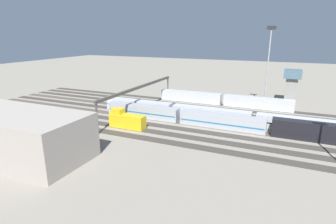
{
  "coord_description": "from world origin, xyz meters",
  "views": [
    {
      "loc": [
        -28.52,
        74.1,
        24.46
      ],
      "look_at": [
        2.26,
        4.22,
        2.5
      ],
      "focal_mm": 28.8,
      "sensor_mm": 36.0,
      "label": 1
    }
  ],
  "objects_px": {
    "train_on_track_0": "(223,100)",
    "maintenance_shed": "(5,131)",
    "train_on_track_5": "(214,120)",
    "light_mast_0": "(269,57)",
    "signal_gantry": "(140,89)",
    "control_tower": "(292,83)",
    "train_on_track_7": "(127,120)",
    "train_on_track_4": "(211,114)"
  },
  "relations": [
    {
      "from": "train_on_track_0",
      "to": "maintenance_shed",
      "type": "relative_size",
      "value": 1.23
    },
    {
      "from": "train_on_track_7",
      "to": "maintenance_shed",
      "type": "distance_m",
      "value": 28.3
    },
    {
      "from": "train_on_track_0",
      "to": "train_on_track_4",
      "type": "xyz_separation_m",
      "value": [
        -1.03,
        20.0,
        -0.01
      ]
    },
    {
      "from": "signal_gantry",
      "to": "light_mast_0",
      "type": "bearing_deg",
      "value": -147.5
    },
    {
      "from": "train_on_track_5",
      "to": "control_tower",
      "type": "height_order",
      "value": "control_tower"
    },
    {
      "from": "train_on_track_7",
      "to": "signal_gantry",
      "type": "relative_size",
      "value": 0.22
    },
    {
      "from": "train_on_track_5",
      "to": "train_on_track_4",
      "type": "xyz_separation_m",
      "value": [
        2.09,
        -5.0,
        -0.09
      ]
    },
    {
      "from": "train_on_track_5",
      "to": "light_mast_0",
      "type": "distance_m",
      "value": 33.81
    },
    {
      "from": "train_on_track_4",
      "to": "train_on_track_5",
      "type": "bearing_deg",
      "value": 112.73
    },
    {
      "from": "light_mast_0",
      "to": "control_tower",
      "type": "relative_size",
      "value": 2.23
    },
    {
      "from": "control_tower",
      "to": "train_on_track_0",
      "type": "bearing_deg",
      "value": 32.74
    },
    {
      "from": "train_on_track_7",
      "to": "control_tower",
      "type": "height_order",
      "value": "control_tower"
    },
    {
      "from": "train_on_track_0",
      "to": "maintenance_shed",
      "type": "xyz_separation_m",
      "value": [
        33.52,
        58.76,
        2.63
      ]
    },
    {
      "from": "train_on_track_0",
      "to": "light_mast_0",
      "type": "bearing_deg",
      "value": -167.12
    },
    {
      "from": "train_on_track_0",
      "to": "train_on_track_4",
      "type": "relative_size",
      "value": 0.66
    },
    {
      "from": "train_on_track_7",
      "to": "signal_gantry",
      "type": "xyz_separation_m",
      "value": [
        4.13,
        -15.0,
        5.64
      ]
    },
    {
      "from": "light_mast_0",
      "to": "signal_gantry",
      "type": "relative_size",
      "value": 0.61
    },
    {
      "from": "signal_gantry",
      "to": "maintenance_shed",
      "type": "bearing_deg",
      "value": 74.1
    },
    {
      "from": "train_on_track_0",
      "to": "light_mast_0",
      "type": "relative_size",
      "value": 1.73
    },
    {
      "from": "train_on_track_7",
      "to": "light_mast_0",
      "type": "height_order",
      "value": "light_mast_0"
    },
    {
      "from": "train_on_track_5",
      "to": "light_mast_0",
      "type": "relative_size",
      "value": 2.44
    },
    {
      "from": "maintenance_shed",
      "to": "control_tower",
      "type": "height_order",
      "value": "control_tower"
    },
    {
      "from": "train_on_track_0",
      "to": "train_on_track_5",
      "type": "height_order",
      "value": "train_on_track_5"
    },
    {
      "from": "train_on_track_7",
      "to": "maintenance_shed",
      "type": "relative_size",
      "value": 0.26
    },
    {
      "from": "train_on_track_7",
      "to": "maintenance_shed",
      "type": "xyz_separation_m",
      "value": [
        15.17,
        23.76,
        2.49
      ]
    },
    {
      "from": "train_on_track_5",
      "to": "signal_gantry",
      "type": "relative_size",
      "value": 1.48
    },
    {
      "from": "train_on_track_5",
      "to": "train_on_track_4",
      "type": "relative_size",
      "value": 0.93
    },
    {
      "from": "control_tower",
      "to": "light_mast_0",
      "type": "bearing_deg",
      "value": 53.38
    },
    {
      "from": "train_on_track_0",
      "to": "train_on_track_5",
      "type": "bearing_deg",
      "value": 97.12
    },
    {
      "from": "train_on_track_7",
      "to": "train_on_track_4",
      "type": "relative_size",
      "value": 0.14
    },
    {
      "from": "train_on_track_4",
      "to": "train_on_track_0",
      "type": "bearing_deg",
      "value": -87.06
    },
    {
      "from": "train_on_track_5",
      "to": "train_on_track_4",
      "type": "height_order",
      "value": "train_on_track_5"
    },
    {
      "from": "signal_gantry",
      "to": "train_on_track_5",
      "type": "bearing_deg",
      "value": 168.95
    },
    {
      "from": "train_on_track_7",
      "to": "signal_gantry",
      "type": "distance_m",
      "value": 16.55
    },
    {
      "from": "control_tower",
      "to": "train_on_track_7",
      "type": "bearing_deg",
      "value": 50.58
    },
    {
      "from": "maintenance_shed",
      "to": "control_tower",
      "type": "xyz_separation_m",
      "value": [
        -55.61,
        -72.97,
        2.53
      ]
    },
    {
      "from": "train_on_track_5",
      "to": "train_on_track_4",
      "type": "distance_m",
      "value": 5.42
    },
    {
      "from": "train_on_track_7",
      "to": "light_mast_0",
      "type": "bearing_deg",
      "value": -130.19
    },
    {
      "from": "train_on_track_7",
      "to": "train_on_track_5",
      "type": "bearing_deg",
      "value": -155.03
    },
    {
      "from": "train_on_track_7",
      "to": "train_on_track_0",
      "type": "distance_m",
      "value": 39.52
    },
    {
      "from": "train_on_track_4",
      "to": "maintenance_shed",
      "type": "xyz_separation_m",
      "value": [
        34.55,
        38.76,
        2.64
      ]
    },
    {
      "from": "train_on_track_5",
      "to": "signal_gantry",
      "type": "xyz_separation_m",
      "value": [
        25.6,
        -5.0,
        5.7
      ]
    }
  ]
}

